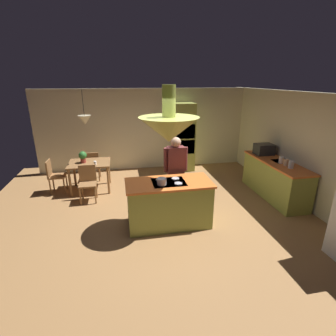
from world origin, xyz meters
name	(u,v)px	position (x,y,z in m)	size (l,w,h in m)	color
ground	(167,219)	(0.00, 0.00, 0.00)	(8.16, 8.16, 0.00)	#9E7042
wall_back	(147,130)	(0.00, 3.45, 1.27)	(6.80, 0.10, 2.55)	beige
wall_right	(300,149)	(3.25, 0.40, 1.27)	(0.10, 7.20, 2.55)	beige
kitchen_island	(169,203)	(0.00, -0.20, 0.47)	(1.68, 0.80, 0.94)	#939E42
counter_run_right	(275,179)	(2.84, 0.60, 0.47)	(0.73, 2.10, 0.92)	#939E42
oven_tower	(183,137)	(1.10, 3.04, 1.06)	(0.66, 0.62, 2.13)	#939E42
dining_table	(90,166)	(-1.70, 1.90, 0.65)	(1.05, 0.85, 0.76)	olive
person_at_island	(176,169)	(0.28, 0.47, 0.95)	(0.53, 0.22, 1.65)	tan
range_hood	(169,128)	(0.00, -0.20, 1.98)	(1.10, 1.10, 1.00)	#939E42
pendant_light_over_table	(85,120)	(-1.70, 1.90, 1.86)	(0.32, 0.32, 0.82)	beige
chair_facing_island	(88,181)	(-1.70, 1.25, 0.50)	(0.40, 0.40, 0.87)	olive
chair_by_back_wall	(92,164)	(-1.70, 2.55, 0.50)	(0.40, 0.40, 0.87)	olive
chair_at_corner	(54,174)	(-2.61, 1.90, 0.50)	(0.40, 0.40, 0.87)	olive
potted_plant_on_table	(83,156)	(-1.85, 1.91, 0.93)	(0.20, 0.20, 0.30)	#99382D
cup_on_table	(95,163)	(-1.53, 1.69, 0.81)	(0.07, 0.07, 0.09)	white
canister_flour	(291,165)	(2.84, 0.09, 1.01)	(0.12, 0.12, 0.17)	silver
canister_sugar	(286,162)	(2.84, 0.27, 1.00)	(0.11, 0.11, 0.15)	#E0B78C
canister_tea	(281,160)	(2.84, 0.45, 1.00)	(0.12, 0.12, 0.16)	silver
microwave_on_counter	(264,149)	(2.84, 1.22, 1.06)	(0.46, 0.36, 0.28)	#232326
cooking_pot_on_cooktop	(162,181)	(-0.16, -0.33, 1.00)	(0.18, 0.18, 0.12)	#B2B2B7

